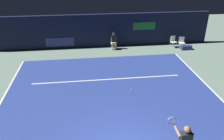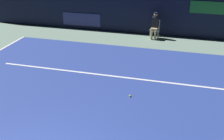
# 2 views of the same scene
# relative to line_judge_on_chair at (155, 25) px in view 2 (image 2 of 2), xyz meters

# --- Properties ---
(ground_plane) EXTENTS (34.61, 34.61, 0.00)m
(ground_plane) POSITION_rel_line_judge_on_chair_xyz_m (-1.05, -6.76, -0.69)
(ground_plane) COLOR slate
(court_surface) EXTENTS (11.08, 10.28, 0.01)m
(court_surface) POSITION_rel_line_judge_on_chair_xyz_m (-1.05, -6.76, -0.68)
(court_surface) COLOR navy
(court_surface) RESTS_ON ground
(line_service) EXTENTS (8.64, 0.10, 0.01)m
(line_service) POSITION_rel_line_judge_on_chair_xyz_m (-1.05, -4.96, -0.67)
(line_service) COLOR white
(line_service) RESTS_ON court_surface
(back_wall) EXTENTS (17.77, 0.33, 2.60)m
(back_wall) POSITION_rel_line_judge_on_chair_xyz_m (-1.05, 0.74, 0.61)
(back_wall) COLOR #141933
(back_wall) RESTS_ON ground
(line_judge_on_chair) EXTENTS (0.46, 0.55, 1.32)m
(line_judge_on_chair) POSITION_rel_line_judge_on_chair_xyz_m (0.00, 0.00, 0.00)
(line_judge_on_chair) COLOR white
(line_judge_on_chair) RESTS_ON ground
(tennis_ball) EXTENTS (0.07, 0.07, 0.07)m
(tennis_ball) POSITION_rel_line_judge_on_chair_xyz_m (0.13, -6.31, -0.64)
(tennis_ball) COLOR #CCE033
(tennis_ball) RESTS_ON court_surface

